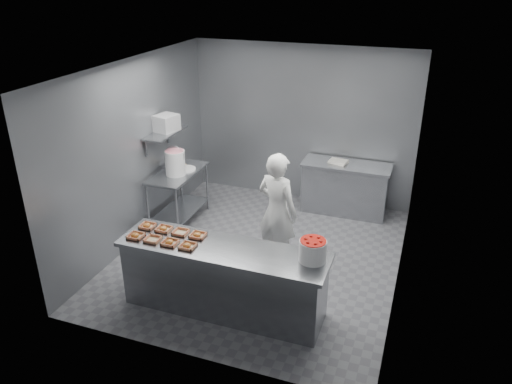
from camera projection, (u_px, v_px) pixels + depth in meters
floor at (260, 256)px, 7.51m from camera, size 4.50×4.50×0.00m
ceiling at (261, 67)px, 6.34m from camera, size 4.50×4.50×0.00m
wall_back at (302, 125)px, 8.85m from camera, size 4.00×0.04×2.80m
wall_left at (136, 153)px, 7.54m from camera, size 0.04×4.50×2.80m
wall_right at (409, 190)px, 6.31m from camera, size 0.04×4.50×2.80m
service_counter at (224, 279)px, 6.17m from camera, size 2.60×0.70×0.90m
prep_table at (178, 189)px, 8.29m from camera, size 0.60×1.20×0.90m
back_counter at (345, 188)px, 8.67m from camera, size 1.50×0.60×0.90m
wall_shelf at (165, 133)px, 7.94m from camera, size 0.35×0.90×0.03m
tray_0 at (136, 236)px, 6.20m from camera, size 0.19×0.18×0.06m
tray_1 at (153, 239)px, 6.13m from camera, size 0.19×0.18×0.04m
tray_2 at (170, 242)px, 6.05m from camera, size 0.19×0.18×0.06m
tray_3 at (188, 246)px, 5.98m from camera, size 0.19×0.18×0.06m
tray_4 at (147, 226)px, 6.44m from camera, size 0.19×0.18×0.06m
tray_5 at (164, 229)px, 6.36m from camera, size 0.19×0.18×0.06m
tray_6 at (181, 232)px, 6.29m from camera, size 0.19×0.18×0.04m
tray_7 at (198, 235)px, 6.21m from camera, size 0.19×0.18×0.06m
worker at (277, 211)px, 6.95m from camera, size 0.73×0.59×1.72m
strawberry_tub at (313, 250)px, 5.67m from camera, size 0.32×0.32×0.26m
glaze_bucket at (175, 162)px, 7.97m from camera, size 0.34×0.32×0.49m
bucket_lid at (186, 169)px, 8.24m from camera, size 0.42×0.42×0.03m
rag at (181, 165)px, 8.42m from camera, size 0.18×0.16×0.02m
appliance at (166, 123)px, 7.93m from camera, size 0.38×0.41×0.26m
paper_stack at (338, 162)px, 8.52m from camera, size 0.34×0.28×0.05m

